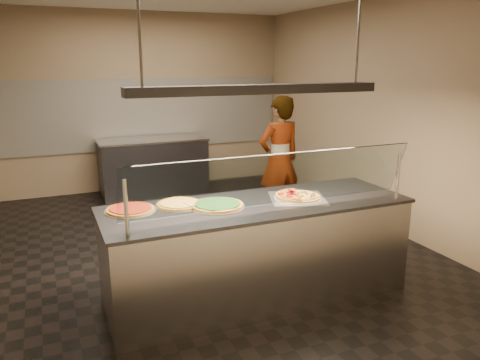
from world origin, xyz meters
name	(u,v)px	position (x,y,z in m)	size (l,w,h in m)	color
ground	(200,246)	(0.00, 0.00, -0.01)	(5.00, 6.00, 0.02)	black
wall_back	(143,102)	(0.00, 3.01, 1.50)	(5.00, 0.02, 3.00)	#90795D
wall_front	(361,185)	(0.00, -3.01, 1.50)	(5.00, 0.02, 3.00)	#90795D
wall_right	(375,113)	(2.51, 0.00, 1.50)	(0.02, 6.00, 3.00)	#90795D
tile_band	(144,114)	(0.00, 2.98, 1.30)	(4.90, 0.02, 1.20)	silver
serving_counter	(257,250)	(0.10, -1.43, 0.47)	(2.82, 0.94, 0.93)	#B7B7BC
sneeze_guard	(276,180)	(0.10, -1.77, 1.23)	(2.58, 0.18, 0.54)	#B7B7BC
perforated_tray	(297,198)	(0.50, -1.44, 0.94)	(0.64, 0.64, 0.01)	silver
half_pizza_pepperoni	(288,196)	(0.40, -1.44, 0.96)	(0.33, 0.46, 0.05)	#935E1C
half_pizza_sausage	(307,195)	(0.61, -1.44, 0.96)	(0.33, 0.46, 0.04)	#935E1C
pizza_spinach	(217,205)	(-0.28, -1.38, 0.95)	(0.49, 0.49, 0.03)	silver
pizza_cheese	(179,204)	(-0.58, -1.21, 0.94)	(0.43, 0.43, 0.03)	silver
pizza_tomato	(130,209)	(-1.01, -1.20, 0.94)	(0.44, 0.44, 0.03)	silver
pizza_spatula	(194,205)	(-0.48, -1.35, 0.96)	(0.21, 0.23, 0.02)	#B7B7BC
prep_table	(154,166)	(0.03, 2.55, 0.47)	(1.77, 0.74, 0.93)	#38383D
worker	(279,160)	(1.31, 0.45, 0.87)	(0.64, 0.42, 1.74)	#3D3C45
heat_lamp_housing	(259,89)	(0.10, -1.43, 1.95)	(2.30, 0.18, 0.08)	#38383D
lamp_rod_left	(139,18)	(-0.90, -1.43, 2.50)	(0.02, 0.02, 1.01)	#B7B7BC
lamp_rod_right	(359,26)	(1.10, -1.43, 2.50)	(0.02, 0.02, 1.01)	#B7B7BC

